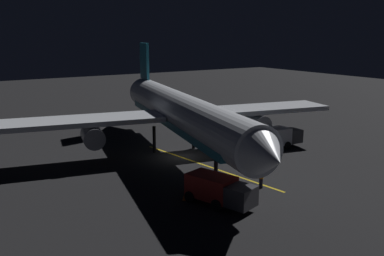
% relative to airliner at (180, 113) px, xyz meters
% --- Properties ---
extents(ground_plane, '(180.00, 180.00, 0.20)m').
position_rel_airliner_xyz_m(ground_plane, '(0.13, 0.60, -4.76)').
color(ground_plane, black).
extents(apron_guide_stripe, '(3.01, 19.11, 0.01)m').
position_rel_airliner_xyz_m(apron_guide_stripe, '(-0.25, 4.60, -4.65)').
color(apron_guide_stripe, gold).
rests_on(apron_guide_stripe, ground_plane).
extents(airliner, '(36.22, 39.50, 11.59)m').
position_rel_airliner_xyz_m(airliner, '(0.00, 0.00, 0.00)').
color(airliner, silver).
rests_on(airliner, ground_plane).
extents(baggage_truck, '(3.68, 5.85, 2.23)m').
position_rel_airliner_xyz_m(baggage_truck, '(4.56, 13.24, -3.50)').
color(baggage_truck, maroon).
rests_on(baggage_truck, ground_plane).
extents(catering_truck, '(6.35, 2.41, 2.35)m').
position_rel_airliner_xyz_m(catering_truck, '(-10.53, 3.44, -3.43)').
color(catering_truck, silver).
rests_on(catering_truck, ground_plane).
extents(ground_crew_worker, '(0.40, 0.40, 1.74)m').
position_rel_airliner_xyz_m(ground_crew_worker, '(-0.64, 12.27, -3.77)').
color(ground_crew_worker, black).
rests_on(ground_crew_worker, ground_plane).
extents(traffic_cone_near_left, '(0.50, 0.50, 0.55)m').
position_rel_airliner_xyz_m(traffic_cone_near_left, '(6.29, 11.17, -4.41)').
color(traffic_cone_near_left, '#EA590F').
rests_on(traffic_cone_near_left, ground_plane).
extents(traffic_cone_near_right, '(0.50, 0.50, 0.55)m').
position_rel_airliner_xyz_m(traffic_cone_near_right, '(-7.38, 7.18, -4.41)').
color(traffic_cone_near_right, '#EA590F').
rests_on(traffic_cone_near_right, ground_plane).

